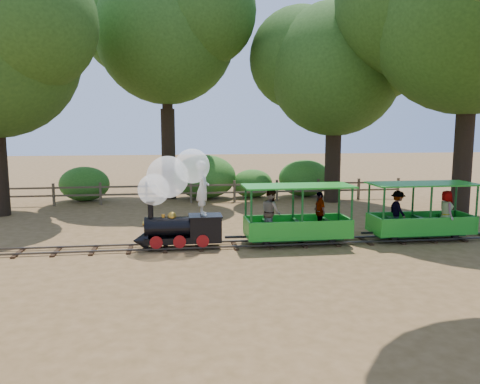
{
  "coord_description": "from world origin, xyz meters",
  "views": [
    {
      "loc": [
        -1.67,
        -13.19,
        3.48
      ],
      "look_at": [
        0.22,
        0.5,
        1.53
      ],
      "focal_mm": 35.0,
      "sensor_mm": 36.0,
      "label": 1
    }
  ],
  "objects": [
    {
      "name": "ground",
      "position": [
        0.0,
        0.0,
        0.0
      ],
      "size": [
        90.0,
        90.0,
        0.0
      ],
      "primitive_type": "plane",
      "color": "olive",
      "rests_on": "ground"
    },
    {
      "name": "shrub_east",
      "position": [
        4.7,
        9.3,
        0.91
      ],
      "size": [
        2.63,
        2.02,
        1.82
      ],
      "primitive_type": "ellipsoid",
      "color": "#2D6B1E",
      "rests_on": "ground"
    },
    {
      "name": "track",
      "position": [
        0.0,
        0.0,
        0.07
      ],
      "size": [
        22.0,
        1.0,
        0.1
      ],
      "color": "#3F3D3A",
      "rests_on": "ground"
    },
    {
      "name": "carriage_front",
      "position": [
        1.75,
        -0.01,
        0.79
      ],
      "size": [
        3.21,
        1.31,
        1.67
      ],
      "color": "green",
      "rests_on": "track"
    },
    {
      "name": "carriage_rear",
      "position": [
        5.71,
        -0.01,
        0.77
      ],
      "size": [
        3.21,
        1.31,
        1.67
      ],
      "color": "green",
      "rests_on": "track"
    },
    {
      "name": "shrub_mid_w",
      "position": [
        -0.3,
        9.3,
        1.06
      ],
      "size": [
        3.05,
        2.35,
        2.11
      ],
      "primitive_type": "ellipsoid",
      "color": "#2D6B1E",
      "rests_on": "ground"
    },
    {
      "name": "fence",
      "position": [
        0.0,
        8.0,
        0.58
      ],
      "size": [
        18.1,
        0.1,
        1.0
      ],
      "color": "brown",
      "rests_on": "ground"
    },
    {
      "name": "oak_e",
      "position": [
        8.96,
        3.1,
        7.91
      ],
      "size": [
        9.13,
        8.04,
        11.19
      ],
      "color": "#2D2116",
      "rests_on": "ground"
    },
    {
      "name": "shrub_mid_e",
      "position": [
        2.05,
        9.3,
        0.69
      ],
      "size": [
        1.99,
        1.53,
        1.38
      ],
      "primitive_type": "ellipsoid",
      "color": "#2D6B1E",
      "rests_on": "ground"
    },
    {
      "name": "oak_ne",
      "position": [
        5.47,
        7.58,
        6.3
      ],
      "size": [
        7.42,
        6.53,
        8.97
      ],
      "color": "#2D2116",
      "rests_on": "ground"
    },
    {
      "name": "locomotive",
      "position": [
        -1.68,
        0.07,
        1.64
      ],
      "size": [
        2.53,
        1.19,
        2.91
      ],
      "color": "black",
      "rests_on": "ground"
    },
    {
      "name": "shrub_west",
      "position": [
        -5.92,
        9.3,
        0.8
      ],
      "size": [
        2.32,
        1.79,
        1.61
      ],
      "primitive_type": "ellipsoid",
      "color": "#2D6B1E",
      "rests_on": "ground"
    },
    {
      "name": "oak_nc",
      "position": [
        -2.03,
        9.59,
        8.05
      ],
      "size": [
        8.11,
        7.13,
        10.96
      ],
      "color": "#2D2116",
      "rests_on": "ground"
    }
  ]
}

